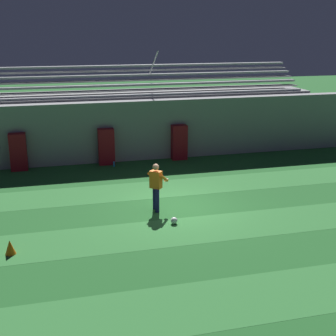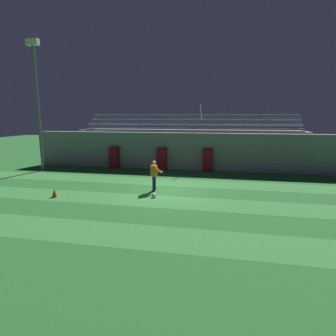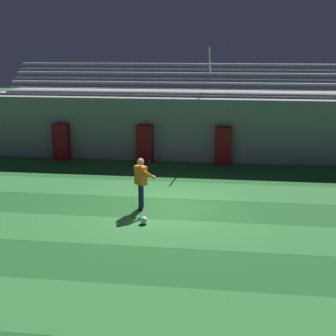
{
  "view_description": "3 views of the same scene",
  "coord_description": "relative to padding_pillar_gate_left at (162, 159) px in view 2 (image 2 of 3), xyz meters",
  "views": [
    {
      "loc": [
        -4.06,
        -14.78,
        6.05
      ],
      "look_at": [
        -0.55,
        -0.9,
        1.73
      ],
      "focal_mm": 50.0,
      "sensor_mm": 36.0,
      "label": 1
    },
    {
      "loc": [
        2.91,
        -14.61,
        4.02
      ],
      "look_at": [
        -0.0,
        -0.19,
        1.31
      ],
      "focal_mm": 30.0,
      "sensor_mm": 36.0,
      "label": 2
    },
    {
      "loc": [
        1.82,
        -14.08,
        5.11
      ],
      "look_at": [
        0.09,
        -0.29,
        1.42
      ],
      "focal_mm": 50.0,
      "sensor_mm": 36.0,
      "label": 3
    }
  ],
  "objects": [
    {
      "name": "ground_plane",
      "position": [
        1.73,
        -5.95,
        -0.83
      ],
      "size": [
        80.0,
        80.0,
        0.0
      ],
      "primitive_type": "plane",
      "color": "#236028"
    },
    {
      "name": "turf_stripe_near",
      "position": [
        1.73,
        -11.95,
        -0.82
      ],
      "size": [
        28.0,
        2.0,
        0.01
      ],
      "primitive_type": "cube",
      "color": "#337A38",
      "rests_on": "ground"
    },
    {
      "name": "turf_stripe_mid",
      "position": [
        1.73,
        -7.96,
        -0.82
      ],
      "size": [
        28.0,
        2.0,
        0.01
      ],
      "primitive_type": "cube",
      "color": "#337A38",
      "rests_on": "ground"
    },
    {
      "name": "turf_stripe_far",
      "position": [
        1.73,
        -3.96,
        -0.82
      ],
      "size": [
        28.0,
        2.0,
        0.01
      ],
      "primitive_type": "cube",
      "color": "#337A38",
      "rests_on": "ground"
    },
    {
      "name": "back_wall",
      "position": [
        1.73,
        0.55,
        0.57
      ],
      "size": [
        24.0,
        0.6,
        2.8
      ],
      "primitive_type": "cube",
      "color": "gray",
      "rests_on": "ground"
    },
    {
      "name": "padding_pillar_gate_left",
      "position": [
        0.0,
        0.0,
        0.0
      ],
      "size": [
        0.72,
        0.44,
        1.65
      ],
      "primitive_type": "cube",
      "color": "maroon",
      "rests_on": "ground"
    },
    {
      "name": "padding_pillar_gate_right",
      "position": [
        3.45,
        0.0,
        0.0
      ],
      "size": [
        0.72,
        0.44,
        1.65
      ],
      "primitive_type": "cube",
      "color": "maroon",
      "rests_on": "ground"
    },
    {
      "name": "padding_pillar_far_left",
      "position": [
        -3.85,
        0.0,
        0.0
      ],
      "size": [
        0.72,
        0.44,
        1.65
      ],
      "primitive_type": "cube",
      "color": "maroon",
      "rests_on": "ground"
    },
    {
      "name": "bleacher_stand",
      "position": [
        1.73,
        2.54,
        0.67
      ],
      "size": [
        18.0,
        3.35,
        5.03
      ],
      "color": "gray",
      "rests_on": "ground"
    },
    {
      "name": "floodlight_pole",
      "position": [
        -8.76,
        -2.03,
        4.96
      ],
      "size": [
        0.9,
        0.36,
        9.35
      ],
      "color": "slate",
      "rests_on": "ground"
    },
    {
      "name": "goalkeeper",
      "position": [
        0.95,
        -6.09,
        0.13
      ],
      "size": [
        0.74,
        0.74,
        1.67
      ],
      "color": "#19194C",
      "rests_on": "ground"
    },
    {
      "name": "soccer_ball",
      "position": [
        1.24,
        -7.36,
        -0.72
      ],
      "size": [
        0.22,
        0.22,
        0.22
      ],
      "primitive_type": "sphere",
      "color": "white",
      "rests_on": "ground"
    },
    {
      "name": "traffic_cone",
      "position": [
        -3.7,
        -8.27,
        -0.62
      ],
      "size": [
        0.3,
        0.3,
        0.42
      ],
      "primitive_type": "cone",
      "color": "orange",
      "rests_on": "ground"
    },
    {
      "name": "water_bottle",
      "position": [
        0.26,
        -0.48,
        -0.71
      ],
      "size": [
        0.07,
        0.07,
        0.24
      ],
      "primitive_type": "cylinder",
      "color": "#1E8CD8",
      "rests_on": "ground"
    }
  ]
}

